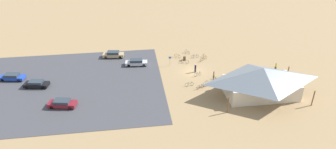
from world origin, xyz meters
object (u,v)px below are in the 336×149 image
at_px(bicycle_green_yard_center, 215,78).
at_px(car_maroon_second_row, 62,103).
at_px(trash_bin, 184,58).
at_px(car_tan_front_row, 113,54).
at_px(bicycle_orange_front_row, 202,59).
at_px(car_blue_back_corner, 12,77).
at_px(bicycle_black_near_porch, 198,74).
at_px(bike_pavilion, 262,80).
at_px(car_black_end_stall, 36,84).
at_px(lot_sign, 170,60).
at_px(bicycle_white_yard_left, 206,83).
at_px(car_silver_inner_stall, 136,62).
at_px(bicycle_red_mid_cluster, 200,87).
at_px(bicycle_silver_trailside, 187,52).
at_px(bicycle_yellow_lone_east, 205,56).
at_px(visitor_at_bikes, 276,66).
at_px(visitor_crossing_yard, 195,68).
at_px(bicycle_teal_edge_south, 189,84).
at_px(bicycle_white_near_sign, 185,61).
at_px(bicycle_yellow_lone_west, 177,56).
at_px(bicycle_purple_yard_front, 261,71).
at_px(bicycle_blue_edge_north, 195,56).

relative_size(bicycle_green_yard_center, car_maroon_second_row, 0.34).
distance_m(trash_bin, car_tan_front_row, 15.97).
height_order(bicycle_orange_front_row, car_blue_back_corner, car_blue_back_corner).
xyz_separation_m(bicycle_black_near_porch, car_blue_back_corner, (36.25, -3.45, 0.31)).
xyz_separation_m(bike_pavilion, car_black_end_stall, (40.44, -8.34, -2.38)).
bearing_deg(trash_bin, lot_sign, 30.99).
bearing_deg(bicycle_white_yard_left, car_silver_inner_stall, -38.86).
distance_m(trash_bin, bicycle_red_mid_cluster, 12.33).
bearing_deg(bicycle_silver_trailside, bicycle_yellow_lone_east, 140.17).
xyz_separation_m(bike_pavilion, lot_sign, (14.37, -13.66, -1.67)).
distance_m(bicycle_yellow_lone_east, visitor_at_bikes, 15.26).
height_order(trash_bin, visitor_crossing_yard, visitor_crossing_yard).
height_order(trash_bin, car_silver_inner_stall, car_silver_inner_stall).
distance_m(bicycle_teal_edge_south, bicycle_white_near_sign, 9.77).
xyz_separation_m(bicycle_silver_trailside, bicycle_yellow_lone_east, (-3.47, 2.89, -0.02)).
bearing_deg(trash_bin, car_maroon_second_row, 32.05).
bearing_deg(visitor_crossing_yard, bicycle_orange_front_row, -118.56).
height_order(bike_pavilion, car_silver_inner_stall, bike_pavilion).
relative_size(bicycle_yellow_lone_west, bicycle_silver_trailside, 0.82).
height_order(car_maroon_second_row, visitor_crossing_yard, visitor_crossing_yard).
relative_size(bike_pavilion, bicycle_orange_front_row, 10.98).
relative_size(bicycle_green_yard_center, bicycle_teal_edge_south, 0.97).
height_order(bicycle_green_yard_center, visitor_crossing_yard, visitor_crossing_yard).
height_order(car_blue_back_corner, car_silver_inner_stall, car_silver_inner_stall).
height_order(bicycle_yellow_lone_west, visitor_crossing_yard, visitor_crossing_yard).
bearing_deg(bicycle_silver_trailside, visitor_crossing_yard, 89.15).
bearing_deg(car_maroon_second_row, bike_pavilion, 178.47).
xyz_separation_m(bicycle_white_yard_left, car_tan_front_row, (17.54, -14.82, 0.37)).
distance_m(car_maroon_second_row, visitor_at_bikes, 42.20).
relative_size(bicycle_orange_front_row, car_silver_inner_stall, 0.29).
xyz_separation_m(bicycle_teal_edge_south, visitor_at_bikes, (-18.92, -3.73, 0.55)).
height_order(bicycle_purple_yard_front, visitor_at_bikes, visitor_at_bikes).
bearing_deg(car_black_end_stall, bicycle_red_mid_cluster, 170.89).
distance_m(lot_sign, bicycle_yellow_lone_east, 8.84).
xyz_separation_m(bicycle_white_near_sign, visitor_crossing_yard, (-1.34, 4.43, 0.56)).
distance_m(bicycle_yellow_lone_west, bicycle_blue_edge_north, 3.94).
distance_m(lot_sign, car_maroon_second_row, 23.89).
bearing_deg(visitor_at_bikes, bicycle_silver_trailside, -33.40).
relative_size(bicycle_purple_yard_front, bicycle_blue_edge_north, 0.77).
bearing_deg(bicycle_yellow_lone_west, car_tan_front_row, -8.05).
height_order(bicycle_white_yard_left, bicycle_purple_yard_front, bicycle_white_yard_left).
xyz_separation_m(bicycle_black_near_porch, car_silver_inner_stall, (11.94, -6.44, 0.33)).
relative_size(bicycle_blue_edge_north, visitor_crossing_yard, 0.97).
distance_m(car_silver_inner_stall, visitor_crossing_yard, 12.72).
distance_m(bicycle_red_mid_cluster, car_silver_inner_stall, 15.97).
bearing_deg(bicycle_white_yard_left, lot_sign, -58.48).
height_order(lot_sign, bicycle_white_yard_left, lot_sign).
bearing_deg(bicycle_teal_edge_south, car_black_end_stall, -7.18).
xyz_separation_m(visitor_at_bikes, visitor_crossing_yard, (16.60, -1.56, 0.03)).
bearing_deg(bicycle_yellow_lone_west, visitor_at_bikes, 154.87).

